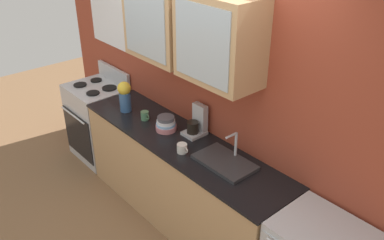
# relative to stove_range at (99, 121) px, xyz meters

# --- Properties ---
(ground_plane) EXTENTS (10.00, 10.00, 0.00)m
(ground_plane) POSITION_rel_stove_range_xyz_m (1.56, 0.00, -0.47)
(ground_plane) COLOR brown
(back_wall_unit) EXTENTS (4.82, 0.48, 2.58)m
(back_wall_unit) POSITION_rel_stove_range_xyz_m (1.55, 0.30, 0.96)
(back_wall_unit) COLOR #993D28
(back_wall_unit) RESTS_ON ground_plane
(counter) EXTENTS (2.41, 0.60, 0.92)m
(counter) POSITION_rel_stove_range_xyz_m (1.56, 0.00, -0.01)
(counter) COLOR tan
(counter) RESTS_ON ground_plane
(stove_range) EXTENTS (0.68, 0.61, 1.10)m
(stove_range) POSITION_rel_stove_range_xyz_m (0.00, 0.00, 0.00)
(stove_range) COLOR silver
(stove_range) RESTS_ON ground_plane
(sink_faucet) EXTENTS (0.51, 0.31, 0.26)m
(sink_faucet) POSITION_rel_stove_range_xyz_m (2.10, 0.04, 0.47)
(sink_faucet) COLOR #2D2D30
(sink_faucet) RESTS_ON counter
(bowl_stack) EXTENTS (0.20, 0.20, 0.14)m
(bowl_stack) POSITION_rel_stove_range_xyz_m (1.34, 0.02, 0.52)
(bowl_stack) COLOR #D87F84
(bowl_stack) RESTS_ON counter
(vase) EXTENTS (0.14, 0.14, 0.32)m
(vase) POSITION_rel_stove_range_xyz_m (0.75, -0.05, 0.63)
(vase) COLOR #33598C
(vase) RESTS_ON counter
(cup_near_sink) EXTENTS (0.12, 0.09, 0.08)m
(cup_near_sink) POSITION_rel_stove_range_xyz_m (1.74, -0.12, 0.49)
(cup_near_sink) COLOR silver
(cup_near_sink) RESTS_ON counter
(cup_near_bowls) EXTENTS (0.11, 0.08, 0.09)m
(cup_near_bowls) POSITION_rel_stove_range_xyz_m (1.03, -0.01, 0.50)
(cup_near_bowls) COLOR #4C7F59
(cup_near_bowls) RESTS_ON counter
(coffee_maker) EXTENTS (0.17, 0.20, 0.29)m
(coffee_maker) POSITION_rel_stove_range_xyz_m (1.58, 0.19, 0.56)
(coffee_maker) COLOR #B7B7BC
(coffee_maker) RESTS_ON counter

